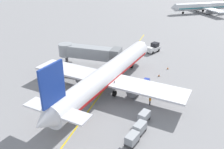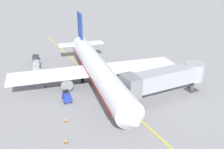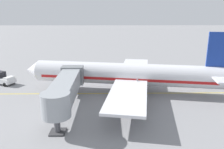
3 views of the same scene
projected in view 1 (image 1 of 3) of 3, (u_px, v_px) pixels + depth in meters
ground_plane at (105, 88)px, 45.73m from camera, size 400.00×400.00×0.00m
gate_lead_in_line at (105, 88)px, 45.73m from camera, size 0.24×80.00×0.01m
parked_airliner at (108, 74)px, 44.02m from camera, size 30.45×37.23×10.63m
jet_bridge at (89, 52)px, 54.05m from camera, size 15.02×3.50×4.98m
pushback_tractor at (153, 48)px, 64.11m from camera, size 3.90×4.92×2.40m
baggage_tug_lead at (145, 83)px, 46.08m from camera, size 1.59×2.64×1.62m
baggage_cart_front at (144, 116)px, 35.87m from camera, size 1.85×2.98×1.58m
baggage_cart_second_in_train at (140, 127)px, 33.37m from camera, size 1.85×2.98×1.58m
baggage_cart_third_in_train at (132, 138)px, 31.25m from camera, size 1.85×2.98×1.58m
ground_crew_wing_walker at (150, 100)px, 40.03m from camera, size 0.33×0.72×1.69m
safety_cone_nose_left at (159, 75)px, 50.52m from camera, size 0.36×0.36×0.59m
safety_cone_nose_right at (168, 68)px, 53.91m from camera, size 0.36×0.36×0.59m
distant_taxiing_airliner at (204, 6)px, 114.32m from camera, size 31.20×26.46×10.10m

